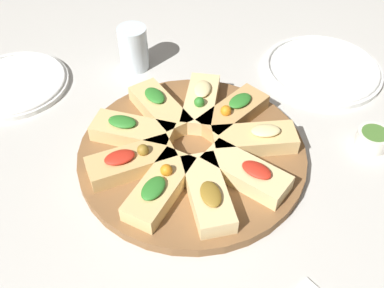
{
  "coord_description": "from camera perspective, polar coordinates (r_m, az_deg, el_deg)",
  "views": [
    {
      "loc": [
        0.28,
        -0.46,
        0.59
      ],
      "look_at": [
        0.0,
        0.0,
        0.03
      ],
      "focal_mm": 42.0,
      "sensor_mm": 36.0,
      "label": 1
    }
  ],
  "objects": [
    {
      "name": "ground_plane",
      "position": [
        0.8,
        0.0,
        -1.69
      ],
      "size": [
        3.0,
        3.0,
        0.0
      ],
      "primitive_type": "plane",
      "color": "beige"
    },
    {
      "name": "serving_board",
      "position": [
        0.79,
        0.0,
        -1.23
      ],
      "size": [
        0.4,
        0.4,
        0.02
      ],
      "primitive_type": "cylinder",
      "color": "brown",
      "rests_on": "ground_plane"
    },
    {
      "name": "focaccia_slice_0",
      "position": [
        0.79,
        8.0,
        0.64
      ],
      "size": [
        0.15,
        0.13,
        0.04
      ],
      "color": "#DBB775",
      "rests_on": "serving_board"
    },
    {
      "name": "focaccia_slice_1",
      "position": [
        0.84,
        5.26,
        3.99
      ],
      "size": [
        0.09,
        0.15,
        0.05
      ],
      "color": "tan",
      "rests_on": "serving_board"
    },
    {
      "name": "focaccia_slice_2",
      "position": [
        0.85,
        1.13,
        5.33
      ],
      "size": [
        0.11,
        0.16,
        0.05
      ],
      "color": "#E5C689",
      "rests_on": "serving_board"
    },
    {
      "name": "focaccia_slice_3",
      "position": [
        0.84,
        -4.12,
        4.58
      ],
      "size": [
        0.16,
        0.11,
        0.04
      ],
      "color": "#DBB775",
      "rests_on": "serving_board"
    },
    {
      "name": "focaccia_slice_4",
      "position": [
        0.8,
        -7.6,
        1.62
      ],
      "size": [
        0.16,
        0.09,
        0.04
      ],
      "color": "#DBB775",
      "rests_on": "serving_board"
    },
    {
      "name": "focaccia_slice_5",
      "position": [
        0.75,
        -7.74,
        -2.23
      ],
      "size": [
        0.13,
        0.15,
        0.05
      ],
      "color": "tan",
      "rests_on": "serving_board"
    },
    {
      "name": "focaccia_slice_6",
      "position": [
        0.71,
        -4.11,
        -5.54
      ],
      "size": [
        0.07,
        0.15,
        0.05
      ],
      "color": "#DBB775",
      "rests_on": "serving_board"
    },
    {
      "name": "focaccia_slice_7",
      "position": [
        0.71,
        2.0,
        -6.24
      ],
      "size": [
        0.14,
        0.14,
        0.04
      ],
      "color": "#E5C689",
      "rests_on": "serving_board"
    },
    {
      "name": "focaccia_slice_8",
      "position": [
        0.74,
        6.92,
        -3.64
      ],
      "size": [
        0.15,
        0.07,
        0.04
      ],
      "color": "#E5C689",
      "rests_on": "serving_board"
    },
    {
      "name": "plate_left",
      "position": [
        1.01,
        -21.61,
        7.22
      ],
      "size": [
        0.22,
        0.22,
        0.02
      ],
      "color": "white",
      "rests_on": "ground_plane"
    },
    {
      "name": "plate_right",
      "position": [
        1.02,
        16.19,
        9.19
      ],
      "size": [
        0.26,
        0.26,
        0.02
      ],
      "color": "white",
      "rests_on": "ground_plane"
    },
    {
      "name": "water_glass",
      "position": [
        0.98,
        -7.45,
        11.97
      ],
      "size": [
        0.06,
        0.06,
        0.1
      ],
      "primitive_type": "cylinder",
      "color": "silver",
      "rests_on": "ground_plane"
    },
    {
      "name": "dipping_bowl",
      "position": [
        0.87,
        22.0,
        0.69
      ],
      "size": [
        0.06,
        0.06,
        0.03
      ],
      "color": "silver",
      "rests_on": "ground_plane"
    }
  ]
}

